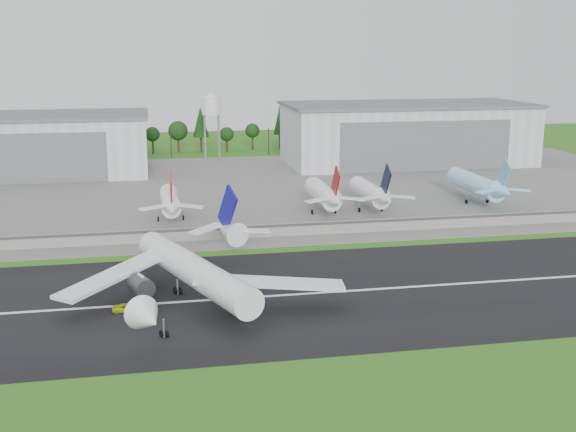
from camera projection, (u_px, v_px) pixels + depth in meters
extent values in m
plane|color=#246B19|center=(330.00, 311.00, 134.37)|extent=(600.00, 600.00, 0.00)
cube|color=black|center=(317.00, 293.00, 143.91)|extent=(320.00, 60.00, 0.10)
cube|color=white|center=(317.00, 293.00, 143.90)|extent=(220.00, 1.00, 0.02)
cube|color=slate|center=(244.00, 189.00, 249.03)|extent=(320.00, 150.00, 0.10)
cube|color=gray|center=(277.00, 230.00, 186.53)|extent=(240.00, 0.50, 3.50)
cube|color=#38383A|center=(278.00, 226.00, 185.95)|extent=(240.00, 0.12, 0.70)
cube|color=silver|center=(20.00, 147.00, 274.64)|extent=(95.00, 42.00, 22.00)
cube|color=#595B60|center=(17.00, 116.00, 271.99)|extent=(97.00, 44.00, 1.20)
cube|color=#595B60|center=(10.00, 159.00, 254.83)|extent=(66.50, 0.30, 18.04)
cube|color=silver|center=(406.00, 135.00, 303.25)|extent=(100.00, 45.00, 24.00)
cube|color=#595B60|center=(408.00, 104.00, 300.37)|extent=(102.00, 47.00, 1.20)
cube|color=#595B60|center=(426.00, 146.00, 282.05)|extent=(70.00, 0.30, 19.68)
cylinder|color=#99999E|center=(206.00, 139.00, 304.51)|extent=(0.50, 0.50, 20.00)
cylinder|color=#99999E|center=(218.00, 137.00, 311.36)|extent=(0.50, 0.50, 20.00)
cylinder|color=silver|center=(211.00, 106.00, 304.85)|extent=(8.00, 8.00, 7.00)
cone|color=silver|center=(211.00, 95.00, 303.78)|extent=(8.40, 8.40, 2.40)
cylinder|color=white|center=(194.00, 271.00, 137.99)|extent=(21.01, 43.20, 5.80)
cone|color=white|center=(148.00, 318.00, 114.00)|extent=(7.55, 7.67, 5.80)
cone|color=white|center=(229.00, 231.00, 163.15)|extent=(8.34, 10.37, 5.51)
cube|color=navy|center=(228.00, 209.00, 161.45)|extent=(3.85, 9.10, 11.13)
cube|color=white|center=(269.00, 282.00, 133.79)|extent=(28.45, 8.99, 2.65)
cylinder|color=#333338|center=(239.00, 291.00, 133.62)|extent=(5.50, 6.49, 3.80)
cube|color=white|center=(250.00, 231.00, 161.75)|extent=(9.15, 3.63, 0.98)
cube|color=white|center=(116.00, 274.00, 138.72)|extent=(22.59, 24.66, 2.65)
cylinder|color=#333338|center=(141.00, 286.00, 136.74)|extent=(5.50, 6.49, 3.80)
cube|color=white|center=(207.00, 229.00, 163.40)|extent=(9.02, 8.13, 0.98)
cube|color=#99999E|center=(189.00, 300.00, 135.18)|extent=(19.98, 31.60, 3.20)
cylinder|color=black|center=(178.00, 291.00, 142.83)|extent=(0.91, 1.54, 1.50)
imported|color=#A4BE16|center=(126.00, 308.00, 133.87)|extent=(5.27, 2.86, 1.40)
cylinder|color=white|center=(170.00, 200.00, 204.60)|extent=(5.18, 24.00, 5.18)
cone|color=white|center=(172.00, 208.00, 189.56)|extent=(4.92, 7.00, 4.92)
cube|color=#B0270D|center=(171.00, 190.00, 188.94)|extent=(0.45, 8.59, 10.02)
cylinder|color=#99999E|center=(158.00, 216.00, 202.97)|extent=(0.32, 0.32, 3.00)
cylinder|color=#99999E|center=(183.00, 215.00, 204.27)|extent=(0.32, 0.32, 3.00)
cylinder|color=black|center=(158.00, 219.00, 203.13)|extent=(0.40, 1.40, 1.40)
cylinder|color=white|center=(322.00, 193.00, 212.83)|extent=(5.67, 24.00, 5.67)
cone|color=white|center=(336.00, 201.00, 197.79)|extent=(5.38, 7.00, 5.38)
cube|color=#9A0B0D|center=(335.00, 183.00, 197.17)|extent=(0.45, 8.59, 10.02)
cylinder|color=#99999E|center=(312.00, 210.00, 211.25)|extent=(0.32, 0.32, 3.00)
cylinder|color=#99999E|center=(335.00, 209.00, 212.56)|extent=(0.32, 0.32, 3.00)
cylinder|color=black|center=(312.00, 212.00, 211.41)|extent=(0.40, 1.40, 1.40)
cylinder|color=white|center=(369.00, 192.00, 215.51)|extent=(5.57, 24.00, 5.57)
cone|color=white|center=(386.00, 199.00, 200.47)|extent=(5.29, 7.00, 5.29)
cube|color=black|center=(386.00, 182.00, 199.85)|extent=(0.45, 8.59, 10.02)
cylinder|color=#99999E|center=(359.00, 208.00, 213.93)|extent=(0.32, 0.32, 3.00)
cylinder|color=#99999E|center=(382.00, 207.00, 215.23)|extent=(0.32, 0.32, 3.00)
cylinder|color=black|center=(359.00, 210.00, 214.09)|extent=(0.40, 1.40, 1.40)
cylinder|color=#92DCFC|center=(475.00, 184.00, 227.00)|extent=(6.01, 30.00, 6.01)
cone|color=#92DCFC|center=(503.00, 192.00, 209.09)|extent=(5.71, 7.00, 5.71)
cube|color=#6CA9DD|center=(503.00, 175.00, 208.47)|extent=(0.45, 8.59, 10.02)
cylinder|color=#99999E|center=(466.00, 199.00, 225.46)|extent=(0.32, 0.32, 3.00)
cylinder|color=#99999E|center=(487.00, 199.00, 226.76)|extent=(0.32, 0.32, 3.00)
cylinder|color=black|center=(466.00, 202.00, 225.62)|extent=(0.40, 1.40, 1.40)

